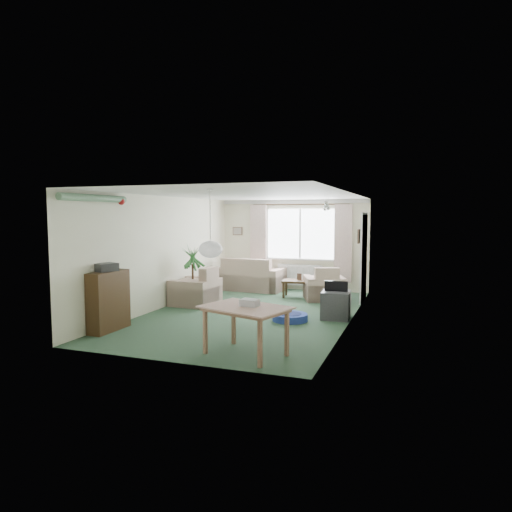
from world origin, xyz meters
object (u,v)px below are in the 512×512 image
(armchair_corner, at_px, (324,283))
(bookshelf, at_px, (109,301))
(houseplant, at_px, (193,275))
(pet_bed, at_px, (290,317))
(armchair_left, at_px, (195,286))
(coffee_table, at_px, (302,289))
(sofa, at_px, (251,274))
(dining_table, at_px, (246,331))
(tv_cube, at_px, (336,305))

(armchair_corner, height_order, bookshelf, bookshelf)
(armchair_corner, xyz_separation_m, houseplant, (-2.71, -1.45, 0.25))
(houseplant, xyz_separation_m, pet_bed, (2.52, -0.89, -0.59))
(armchair_corner, xyz_separation_m, armchair_left, (-2.60, -1.53, 0.02))
(armchair_left, relative_size, coffee_table, 1.02)
(sofa, bearing_deg, dining_table, 112.12)
(armchair_corner, bearing_deg, pet_bed, 64.02)
(tv_cube, relative_size, pet_bed, 0.88)
(sofa, xyz_separation_m, pet_bed, (1.94, -3.09, -0.37))
(coffee_table, bearing_deg, pet_bed, -80.98)
(bookshelf, xyz_separation_m, dining_table, (2.73, -0.49, -0.18))
(dining_table, bearing_deg, houseplant, 128.40)
(sofa, distance_m, armchair_corner, 2.25)
(armchair_corner, relative_size, tv_cube, 1.53)
(bookshelf, bearing_deg, houseplant, 85.35)
(houseplant, bearing_deg, coffee_table, 36.69)
(armchair_corner, distance_m, dining_table, 4.60)
(sofa, distance_m, tv_cube, 3.77)
(pet_bed, bearing_deg, sofa, 122.05)
(houseplant, bearing_deg, bookshelf, -95.06)
(sofa, bearing_deg, tv_cube, 138.81)
(coffee_table, xyz_separation_m, dining_table, (0.36, -4.73, 0.13))
(coffee_table, bearing_deg, armchair_left, -140.45)
(pet_bed, bearing_deg, houseplant, 160.61)
(coffee_table, height_order, bookshelf, bookshelf)
(tv_cube, bearing_deg, pet_bed, -151.06)
(dining_table, bearing_deg, armchair_corner, 87.33)
(armchair_left, relative_size, pet_bed, 1.41)
(armchair_corner, bearing_deg, houseplant, 6.67)
(coffee_table, distance_m, bookshelf, 4.87)
(tv_cube, bearing_deg, houseplant, 169.80)
(armchair_left, distance_m, bookshelf, 2.60)
(sofa, distance_m, armchair_left, 2.34)
(sofa, xyz_separation_m, coffee_table, (1.54, -0.62, -0.22))
(tv_cube, bearing_deg, dining_table, -109.89)
(armchair_corner, height_order, coffee_table, armchair_corner)
(houseplant, xyz_separation_m, dining_table, (2.49, -3.14, -0.31))
(armchair_corner, xyz_separation_m, coffee_table, (-0.58, 0.14, -0.19))
(sofa, xyz_separation_m, armchair_left, (-0.48, -2.29, -0.01))
(armchair_left, relative_size, bookshelf, 0.91)
(armchair_left, xyz_separation_m, coffee_table, (2.03, 1.67, -0.21))
(sofa, height_order, dining_table, sofa)
(houseplant, bearing_deg, armchair_corner, 28.18)
(tv_cube, height_order, pet_bed, tv_cube)
(bookshelf, relative_size, houseplant, 0.79)
(armchair_left, xyz_separation_m, tv_cube, (3.20, -0.31, -0.16))
(sofa, height_order, armchair_left, sofa)
(armchair_left, xyz_separation_m, bookshelf, (-0.34, -2.57, 0.10))
(armchair_left, distance_m, pet_bed, 2.57)
(armchair_corner, xyz_separation_m, dining_table, (-0.21, -4.59, -0.06))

